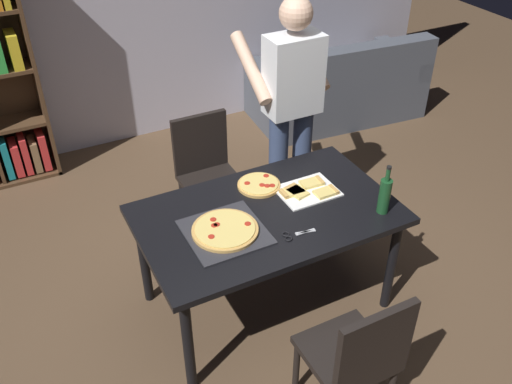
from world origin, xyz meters
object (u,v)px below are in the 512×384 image
person_serving_pizza (291,104)px  pepperoni_pizza_on_tray (225,231)px  kitchen_scissors (294,235)px  dining_table (267,222)px  couch (339,90)px  wine_bottle (385,195)px  second_pizza_plain (259,185)px  chair_far_side (207,168)px  chair_near_camera (358,355)px

person_serving_pizza → pepperoni_pizza_on_tray: person_serving_pizza is taller
pepperoni_pizza_on_tray → kitchen_scissors: pepperoni_pizza_on_tray is taller
dining_table → couch: 2.77m
pepperoni_pizza_on_tray → wine_bottle: (0.91, -0.24, 0.10)m
person_serving_pizza → pepperoni_pizza_on_tray: 1.20m
pepperoni_pizza_on_tray → wine_bottle: bearing=-15.0°
dining_table → person_serving_pizza: person_serving_pizza is taller
kitchen_scissors → second_pizza_plain: 0.52m
person_serving_pizza → wine_bottle: 1.04m
dining_table → second_pizza_plain: 0.28m
couch → wine_bottle: (-1.29, -2.29, 0.57)m
dining_table → person_serving_pizza: bearing=51.9°
dining_table → chair_far_side: 0.96m
wine_bottle → second_pizza_plain: size_ratio=1.17×
chair_far_side → pepperoni_pizza_on_tray: bearing=-106.7°
dining_table → chair_far_side: chair_far_side is taller
pepperoni_pizza_on_tray → second_pizza_plain: pepperoni_pizza_on_tray is taller
chair_far_side → couch: chair_far_side is taller
kitchen_scissors → chair_near_camera: bearing=-92.3°
couch → kitchen_scissors: 2.95m
person_serving_pizza → wine_bottle: size_ratio=5.54×
dining_table → person_serving_pizza: (0.57, 0.73, 0.33)m
couch → second_pizza_plain: (-1.82, -1.73, 0.46)m
second_pizza_plain → couch: bearing=43.5°
pepperoni_pizza_on_tray → dining_table: bearing=11.1°
chair_near_camera → kitchen_scissors: bearing=87.7°
couch → person_serving_pizza: person_serving_pizza is taller
chair_near_camera → chair_far_side: bearing=90.0°
wine_bottle → second_pizza_plain: 0.78m
wine_bottle → person_serving_pizza: bearing=91.9°
chair_near_camera → kitchen_scissors: 0.73m
chair_near_camera → person_serving_pizza: person_serving_pizza is taller
pepperoni_pizza_on_tray → kitchen_scissors: (0.33, -0.20, -0.01)m
person_serving_pizza → kitchen_scissors: 1.15m
pepperoni_pizza_on_tray → wine_bottle: 0.95m
dining_table → chair_near_camera: chair_near_camera is taller
dining_table → wine_bottle: 0.71m
wine_bottle → second_pizza_plain: bearing=133.3°
pepperoni_pizza_on_tray → second_pizza_plain: bearing=40.1°
dining_table → chair_far_side: size_ratio=1.70×
dining_table → wine_bottle: size_ratio=4.83×
person_serving_pizza → dining_table: bearing=-128.1°
chair_near_camera → pepperoni_pizza_on_tray: size_ratio=2.06×
wine_bottle → second_pizza_plain: (-0.53, 0.56, -0.11)m
chair_far_side → chair_near_camera: bearing=-90.0°
dining_table → chair_far_side: (0.00, 0.95, -0.16)m
kitchen_scissors → dining_table: bearing=96.2°
chair_near_camera → second_pizza_plain: (0.08, 1.21, 0.25)m
person_serving_pizza → second_pizza_plain: bearing=-136.5°
second_pizza_plain → pepperoni_pizza_on_tray: bearing=-139.9°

